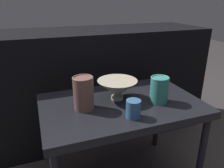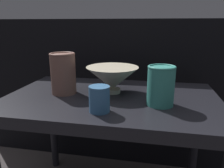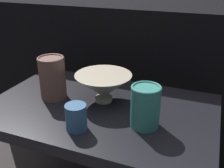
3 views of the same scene
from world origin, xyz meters
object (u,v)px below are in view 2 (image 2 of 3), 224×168
object	(u,v)px
bowl	(112,78)
vase_colorful_right	(161,85)
vase_textured_left	(63,73)
cup	(99,99)

from	to	relation	value
bowl	vase_colorful_right	distance (m)	0.21
bowl	vase_textured_left	distance (m)	0.19
vase_textured_left	cup	distance (m)	0.25
cup	vase_colorful_right	bearing A→B (deg)	27.09
bowl	cup	distance (m)	0.20
bowl	vase_textured_left	size ratio (longest dim) A/B	1.28
vase_textured_left	cup	size ratio (longest dim) A/B	1.94
vase_colorful_right	bowl	bearing A→B (deg)	150.39
vase_colorful_right	cup	bearing A→B (deg)	-152.91
bowl	cup	world-z (taller)	bowl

